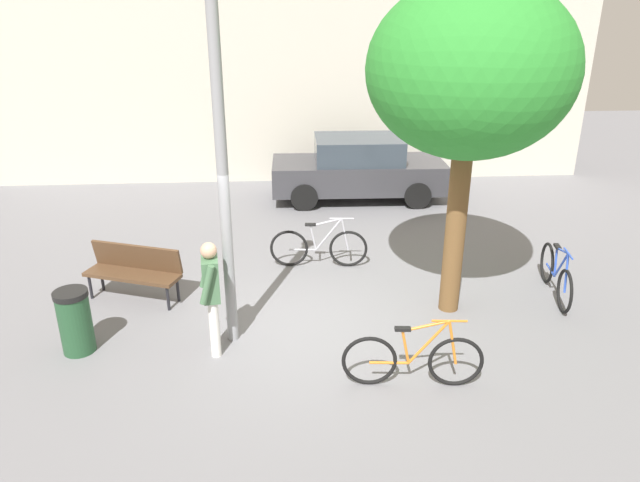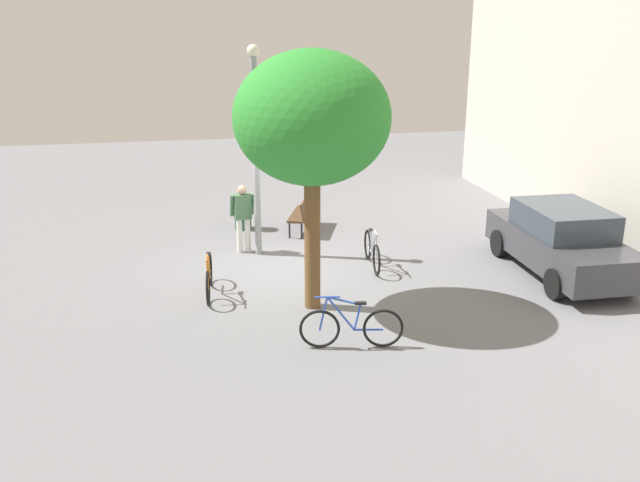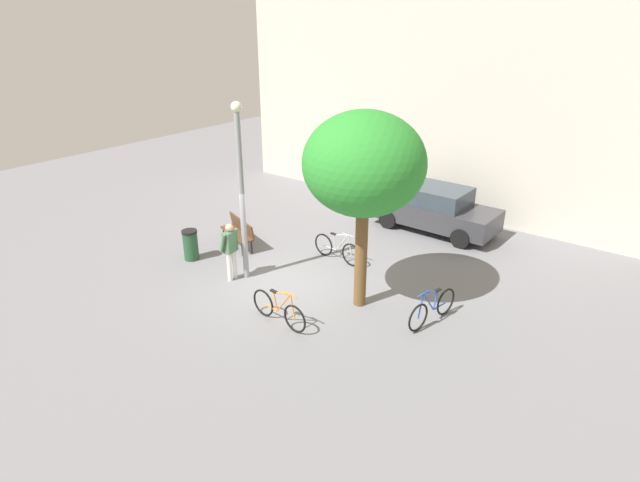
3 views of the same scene
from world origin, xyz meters
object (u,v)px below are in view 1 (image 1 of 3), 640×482
bicycle_blue (556,275)px  parked_car_charcoal (358,168)px  bicycle_silver (319,247)px  plaza_tree (470,72)px  trash_bin (75,321)px  park_bench (134,268)px  lamppost (222,157)px  person_by_lamppost (211,291)px  bicycle_orange (413,359)px

bicycle_blue → parked_car_charcoal: parked_car_charcoal is taller
bicycle_silver → bicycle_blue: (3.86, -1.45, 0.00)m
plaza_tree → trash_bin: bearing=-171.2°
trash_bin → parked_car_charcoal: bearing=53.9°
park_bench → plaza_tree: (5.09, -0.72, 3.16)m
trash_bin → plaza_tree: bearing=8.8°
plaza_tree → bicycle_silver: size_ratio=2.75×
lamppost → parked_car_charcoal: bearing=67.5°
bicycle_silver → park_bench: bearing=-161.5°
park_bench → trash_bin: (-0.47, -1.58, -0.07)m
park_bench → plaza_tree: plaza_tree is taller
bicycle_silver → trash_bin: bearing=-143.8°
person_by_lamppost → bicycle_blue: bearing=13.6°
lamppost → bicycle_silver: bearing=59.6°
bicycle_silver → parked_car_charcoal: size_ratio=0.43×
park_bench → trash_bin: trash_bin is taller
parked_car_charcoal → bicycle_silver: bearing=-107.1°
person_by_lamppost → parked_car_charcoal: bearing=66.9°
park_bench → bicycle_blue: size_ratio=0.93×
person_by_lamppost → parked_car_charcoal: (2.88, 6.77, -0.19)m
bicycle_blue → bicycle_orange: 3.70m
park_bench → trash_bin: 1.65m
person_by_lamppost → parked_car_charcoal: size_ratio=0.39×
bicycle_orange → parked_car_charcoal: size_ratio=0.43×
plaza_tree → bicycle_silver: bearing=138.2°
lamppost → plaza_tree: 3.61m
lamppost → bicycle_orange: bearing=-28.5°
park_bench → plaza_tree: 6.03m
person_by_lamppost → bicycle_blue: person_by_lamppost is taller
lamppost → bicycle_orange: lamppost is taller
park_bench → parked_car_charcoal: parked_car_charcoal is taller
bicycle_silver → trash_bin: (-3.59, -2.62, 0.09)m
bicycle_orange → parked_car_charcoal: 7.74m
person_by_lamppost → bicycle_silver: size_ratio=0.92×
lamppost → parked_car_charcoal: lamppost is taller
plaza_tree → parked_car_charcoal: bearing=97.4°
bicycle_silver → trash_bin: bicycle_silver is taller
lamppost → parked_car_charcoal: (2.66, 6.43, -1.95)m
lamppost → bicycle_orange: size_ratio=2.72×
park_bench → bicycle_orange: 4.88m
bicycle_silver → bicycle_orange: size_ratio=1.00×
lamppost → trash_bin: bearing=-175.3°
trash_bin → bicycle_blue: bearing=9.0°
park_bench → bicycle_silver: (3.12, 1.04, -0.16)m
park_bench → bicycle_orange: bearing=-33.5°
plaza_tree → bicycle_silver: plaza_tree is taller
person_by_lamppost → bicycle_blue: (5.51, 1.33, -0.58)m
lamppost → trash_bin: size_ratio=5.22×
bicycle_silver → lamppost: bearing=-120.4°
plaza_tree → bicycle_blue: 3.83m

